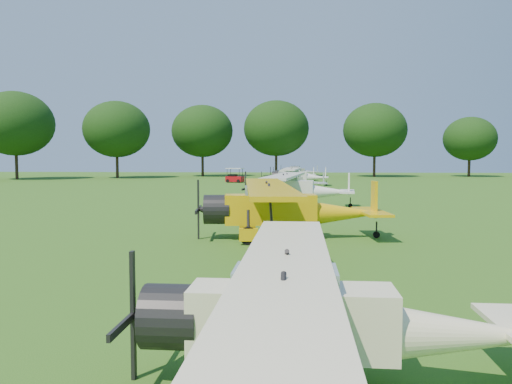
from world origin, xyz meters
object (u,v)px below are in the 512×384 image
aircraft_2 (285,204)px  aircraft_3 (295,186)px  aircraft_4 (292,180)px  aircraft_5 (297,175)px  golf_cart (235,178)px  aircraft_7 (299,170)px  aircraft_1 (324,310)px  aircraft_6 (293,173)px

aircraft_2 → aircraft_3: 13.22m
aircraft_4 → aircraft_5: size_ratio=0.90×
aircraft_2 → aircraft_5: (0.94, 38.27, -0.13)m
aircraft_4 → golf_cart: 19.27m
aircraft_7 → golf_cart: aircraft_7 is taller
aircraft_2 → aircraft_3: (0.51, 13.21, -0.04)m
aircraft_1 → aircraft_7: size_ratio=0.97×
aircraft_1 → golf_cart: 57.88m
aircraft_3 → aircraft_6: aircraft_3 is taller
aircraft_1 → aircraft_7: (0.70, 74.36, 0.04)m
aircraft_3 → aircraft_4: 13.36m
aircraft_5 → golf_cart: 10.11m
aircraft_6 → aircraft_7: size_ratio=0.96×
aircraft_4 → golf_cart: (-7.40, 17.79, -0.51)m
aircraft_5 → aircraft_4: bearing=-88.4°
aircraft_4 → aircraft_7: bearing=86.8°
aircraft_2 → aircraft_5: 38.28m
aircraft_3 → aircraft_7: bearing=95.4°
aircraft_1 → aircraft_2: (-0.74, 12.99, 0.27)m
aircraft_1 → aircraft_2: 13.01m
aircraft_3 → aircraft_1: bearing=-83.0°
aircraft_2 → aircraft_4: (0.30, 26.57, -0.26)m
aircraft_3 → aircraft_5: 25.06m
aircraft_6 → aircraft_5: bearing=-84.8°
aircraft_2 → aircraft_5: size_ratio=1.11×
aircraft_3 → golf_cart: bearing=110.2°
aircraft_4 → aircraft_7: aircraft_7 is taller
aircraft_1 → aircraft_5: 51.25m
aircraft_5 → aircraft_2: bearing=-86.7°
aircraft_4 → aircraft_1: bearing=-90.7°
aircraft_2 → aircraft_4: aircraft_2 is taller
aircraft_6 → aircraft_2: bearing=-87.5°
aircraft_1 → aircraft_5: (0.21, 51.25, 0.14)m
aircraft_1 → aircraft_2: size_ratio=0.80×
aircraft_5 → aircraft_1: bearing=-85.5°
aircraft_6 → aircraft_7: bearing=88.1°
aircraft_2 → aircraft_7: aircraft_2 is taller
aircraft_2 → aircraft_3: bearing=82.1°
aircraft_4 → aircraft_6: 24.04m
aircraft_1 → golf_cart: aircraft_1 is taller
aircraft_7 → golf_cart: (-8.53, -17.02, -0.53)m
aircraft_2 → aircraft_5: bearing=82.9°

